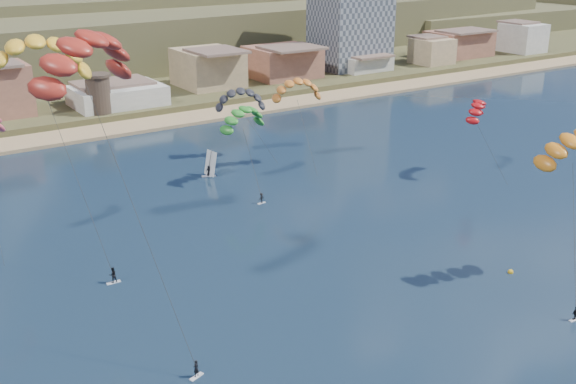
{
  "coord_description": "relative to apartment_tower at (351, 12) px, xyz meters",
  "views": [
    {
      "loc": [
        -42.01,
        -31.58,
        38.3
      ],
      "look_at": [
        0.0,
        32.0,
        10.0
      ],
      "focal_mm": 43.08,
      "sensor_mm": 36.0,
      "label": 1
    }
  ],
  "objects": [
    {
      "name": "buoy",
      "position": [
        -63.18,
        -111.92,
        -17.7
      ],
      "size": [
        0.68,
        0.68,
        0.68
      ],
      "color": "gold",
      "rests_on": "ground"
    },
    {
      "name": "distant_kite_orange",
      "position": [
        -60.9,
        -62.4,
        -3.65
      ],
      "size": [
        9.78,
        6.9,
        17.32
      ],
      "color": "#262626",
      "rests_on": "ground"
    },
    {
      "name": "kitesurfer_green",
      "position": [
        -73.16,
        -64.89,
        -6.61
      ],
      "size": [
        9.67,
        13.92,
        15.35
      ],
      "color": "silver",
      "rests_on": "ground"
    },
    {
      "name": "foothills",
      "position": [
        -62.61,
        104.47,
        -8.74
      ],
      "size": [
        940.0,
        210.0,
        18.0
      ],
      "color": "brown",
      "rests_on": "ground"
    },
    {
      "name": "apartment_tower",
      "position": [
        0.0,
        0.0,
        0.0
      ],
      "size": [
        20.0,
        16.0,
        32.0
      ],
      "color": "gray",
      "rests_on": "ground"
    },
    {
      "name": "kitesurfer_yellow",
      "position": [
        -106.58,
        -74.74,
        7.66
      ],
      "size": [
        13.6,
        17.04,
        29.46
      ],
      "color": "silver",
      "rests_on": "ground"
    },
    {
      "name": "windsurfer",
      "position": [
        -77.0,
        -59.75,
        -16.44
      ],
      "size": [
        2.65,
        2.79,
        4.35
      ],
      "color": "silver",
      "rests_on": "ground"
    },
    {
      "name": "distant_kite_red",
      "position": [
        -39.35,
        -83.33,
        -5.98
      ],
      "size": [
        8.0,
        7.45,
        14.86
      ],
      "color": "#262626",
      "rests_on": "ground"
    },
    {
      "name": "kitesurfer_orange",
      "position": [
        -59.4,
        -115.56,
        -1.04
      ],
      "size": [
        12.93,
        10.79,
        20.09
      ],
      "color": "silver",
      "rests_on": "ground"
    },
    {
      "name": "beach",
      "position": [
        -85.0,
        -22.0,
        -17.57
      ],
      "size": [
        2200.0,
        12.0,
        0.9
      ],
      "color": "tan",
      "rests_on": "ground"
    },
    {
      "name": "watchtower",
      "position": [
        -80.0,
        -14.0,
        -11.45
      ],
      "size": [
        5.82,
        5.82,
        8.6
      ],
      "color": "#47382D",
      "rests_on": "ground"
    },
    {
      "name": "distant_kite_dark",
      "position": [
        -66.69,
        -52.73,
        -6.42
      ],
      "size": [
        10.17,
        7.5,
        14.94
      ],
      "color": "#262626",
      "rests_on": "ground"
    },
    {
      "name": "kitesurfer_red",
      "position": [
        -107.69,
        -96.36,
        10.7
      ],
      "size": [
        13.14,
        19.56,
        32.41
      ],
      "color": "silver",
      "rests_on": "ground"
    }
  ]
}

